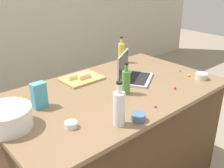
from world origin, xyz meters
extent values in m
cube|color=#4C331E|center=(0.00, 0.00, 0.43)|extent=(1.64, 0.94, 0.87)
cube|color=#846647|center=(0.00, 0.00, 0.89)|extent=(1.70, 1.00, 0.03)
cube|color=#B7B7BC|center=(0.28, 0.01, 0.91)|extent=(0.38, 0.35, 0.02)
cube|color=black|center=(0.28, 0.01, 0.92)|extent=(0.31, 0.27, 0.00)
cube|color=#B7B7BC|center=(0.22, 0.11, 1.02)|extent=(0.26, 0.16, 0.20)
cube|color=#333842|center=(0.22, 0.11, 1.02)|extent=(0.23, 0.14, 0.18)
cylinder|color=white|center=(-0.77, 0.01, 0.96)|extent=(0.28, 0.28, 0.12)
cylinder|color=black|center=(-0.77, 0.01, 0.96)|extent=(0.23, 0.23, 0.10)
torus|color=white|center=(-0.77, 0.01, 1.02)|extent=(0.29, 0.29, 0.02)
cylinder|color=#4C8C38|center=(0.04, -0.11, 0.99)|extent=(0.06, 0.06, 0.17)
cylinder|color=#4C8C38|center=(0.04, -0.11, 1.10)|extent=(0.03, 0.03, 0.05)
cylinder|color=black|center=(0.04, -0.11, 1.13)|extent=(0.03, 0.03, 0.01)
cylinder|color=white|center=(-0.28, -0.38, 1.00)|extent=(0.07, 0.07, 0.20)
cylinder|color=white|center=(-0.28, -0.38, 1.13)|extent=(0.03, 0.03, 0.06)
cylinder|color=black|center=(-0.28, -0.38, 1.16)|extent=(0.03, 0.03, 0.01)
cylinder|color=#DBC64C|center=(0.49, 0.42, 0.99)|extent=(0.06, 0.06, 0.18)
cylinder|color=#DBC64C|center=(0.49, 0.42, 1.11)|extent=(0.03, 0.03, 0.05)
cylinder|color=black|center=(0.49, 0.42, 1.14)|extent=(0.03, 0.03, 0.01)
cube|color=tan|center=(-0.05, 0.31, 0.91)|extent=(0.32, 0.24, 0.02)
cube|color=#F4E58C|center=(-0.04, 0.29, 0.94)|extent=(0.11, 0.04, 0.04)
cube|color=#F4E58C|center=(-0.10, 0.34, 0.94)|extent=(0.11, 0.05, 0.04)
cylinder|color=white|center=(-0.50, -0.22, 0.92)|extent=(0.07, 0.07, 0.04)
cylinder|color=slate|center=(-0.16, -0.42, 0.92)|extent=(0.09, 0.09, 0.04)
cylinder|color=beige|center=(0.69, -0.32, 0.92)|extent=(0.10, 0.10, 0.05)
cube|color=#4CA5CC|center=(-0.52, 0.11, 0.99)|extent=(0.09, 0.06, 0.17)
sphere|color=red|center=(0.66, -0.33, 0.91)|extent=(0.02, 0.02, 0.02)
sphere|color=#CC3399|center=(0.04, -0.38, 0.91)|extent=(0.02, 0.02, 0.02)
sphere|color=yellow|center=(0.66, -0.22, 0.91)|extent=(0.02, 0.02, 0.02)
sphere|color=green|center=(0.70, -0.10, 0.91)|extent=(0.01, 0.01, 0.01)
sphere|color=yellow|center=(-0.55, 0.32, 0.91)|extent=(0.02, 0.02, 0.02)
sphere|color=red|center=(0.36, -0.30, 0.91)|extent=(0.02, 0.02, 0.02)
camera|label=1|loc=(-1.17, -1.32, 1.72)|focal=42.22mm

